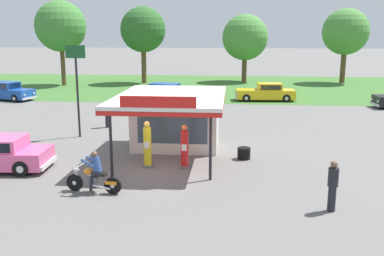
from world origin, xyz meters
TOP-DOWN VIEW (x-y plane):
  - ground_plane at (0.00, 0.00)m, footprint 300.00×300.00m
  - grass_verge_strip at (0.00, 30.00)m, footprint 120.00×24.00m
  - service_station_kiosk at (0.45, 3.52)m, footprint 4.92×7.15m
  - gas_pump_nearside at (-0.37, 0.50)m, footprint 0.44×0.44m
  - gas_pump_offside at (1.26, 0.50)m, footprint 0.44×0.44m
  - motorcycle_with_rider at (-1.71, -2.79)m, footprint 2.15×0.70m
  - parked_car_back_row_centre at (-2.27, 18.97)m, footprint 5.67×3.00m
  - parked_car_back_row_left at (6.15, 20.26)m, footprint 5.27×2.13m
  - parked_car_back_row_far_right at (-16.44, 18.60)m, footprint 5.42×3.14m
  - bystander_strolling_foreground at (-4.43, 8.31)m, footprint 0.34×0.34m
  - bystander_standing_back_lot at (6.60, -3.73)m, footprint 0.34×0.34m
  - tree_oak_far_left at (-15.36, 29.62)m, footprint 5.49×5.49m
  - tree_oak_far_right at (4.50, 35.13)m, footprint 5.36×5.36m
  - tree_oak_distant_spare at (15.98, 34.71)m, footprint 5.25×5.25m
  - tree_oak_centre at (-7.07, 32.63)m, footprint 5.16×5.16m
  - roadside_pole_sign at (-5.28, 5.69)m, footprint 1.10×0.12m
  - spare_tire_stack at (3.86, 2.12)m, footprint 0.60×0.60m

SIDE VIEW (x-z plane):
  - ground_plane at x=0.00m, z-range 0.00..0.00m
  - grass_verge_strip at x=0.00m, z-range 0.00..0.01m
  - spare_tire_stack at x=3.86m, z-range 0.00..0.54m
  - motorcycle_with_rider at x=-1.71m, z-range -0.14..1.44m
  - parked_car_back_row_left at x=6.15m, z-range -0.07..1.44m
  - parked_car_back_row_centre at x=-2.27m, z-range -0.07..1.47m
  - parked_car_back_row_far_right at x=-16.44m, z-range -0.07..1.51m
  - bystander_strolling_foreground at x=-4.43m, z-range 0.05..1.58m
  - gas_pump_offside at x=1.26m, z-range -0.08..1.84m
  - bystander_standing_back_lot at x=6.60m, z-range 0.05..1.78m
  - gas_pump_nearside at x=-0.37m, z-range -0.08..1.96m
  - service_station_kiosk at x=0.45m, z-range 0.05..3.45m
  - roadside_pole_sign at x=-5.28m, z-range 0.91..6.02m
  - tree_oak_far_right at x=4.50m, z-range 1.12..9.01m
  - tree_oak_distant_spare at x=15.98m, z-range 1.58..10.07m
  - tree_oak_centre at x=-7.07m, z-range 1.64..10.32m
  - tree_oak_far_left at x=-15.36m, z-range 1.71..10.90m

